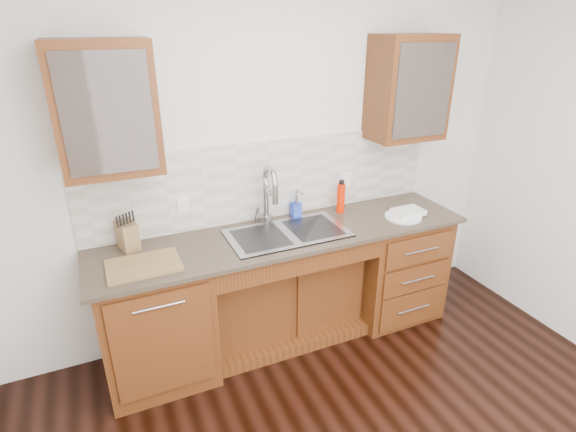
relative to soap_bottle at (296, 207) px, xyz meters
name	(u,v)px	position (x,y,z in m)	size (l,w,h in m)	color
wall_back	(266,159)	(-0.18, 0.13, 0.36)	(4.00, 0.10, 2.70)	silver
base_cabinet_left	(156,320)	(-1.13, -0.23, -0.55)	(0.70, 0.62, 0.88)	#593014
base_cabinet_center	(281,292)	(-0.18, -0.14, -0.64)	(1.20, 0.44, 0.70)	#593014
base_cabinet_right	(391,263)	(0.77, -0.23, -0.55)	(0.70, 0.62, 0.88)	#593014
countertop	(287,235)	(-0.18, -0.24, -0.09)	(2.70, 0.65, 0.03)	#84705B
backsplash	(270,180)	(-0.18, 0.07, 0.22)	(2.70, 0.02, 0.59)	beige
sink	(287,244)	(-0.18, -0.26, -0.16)	(0.84, 0.46, 0.19)	#9E9EA5
faucet	(266,198)	(-0.25, -0.03, 0.12)	(0.04, 0.04, 0.40)	#999993
filter_tap	(297,202)	(0.00, -0.02, 0.04)	(0.02, 0.02, 0.24)	#999993
upper_cabinet_left	(106,109)	(-1.23, -0.09, 0.84)	(0.55, 0.34, 0.75)	#593014
upper_cabinet_right	(408,88)	(0.87, -0.09, 0.84)	(0.55, 0.34, 0.75)	#593014
outlet_left	(183,205)	(-0.83, 0.06, 0.13)	(0.08, 0.01, 0.12)	white
outlet_right	(346,180)	(0.47, 0.06, 0.13)	(0.08, 0.01, 0.12)	white
soap_bottle	(296,207)	(0.00, 0.00, 0.00)	(0.07, 0.07, 0.16)	blue
water_bottle	(341,198)	(0.35, -0.07, 0.04)	(0.06, 0.06, 0.23)	red
plate	(403,217)	(0.73, -0.36, -0.07)	(0.28, 0.28, 0.02)	white
dish_towel	(408,212)	(0.79, -0.34, -0.04)	(0.22, 0.16, 0.04)	white
knife_block	(127,235)	(-1.22, -0.04, 0.02)	(0.10, 0.17, 0.19)	brown
cutting_board	(144,265)	(-1.17, -0.33, -0.07)	(0.43, 0.30, 0.02)	olive
cup_left_a	(97,119)	(-1.29, -0.09, 0.79)	(0.13, 0.13, 0.10)	white
cup_left_b	(124,117)	(-1.14, -0.09, 0.79)	(0.11, 0.11, 0.10)	white
cup_right_a	(393,97)	(0.74, -0.09, 0.78)	(0.11, 0.11, 0.09)	white
cup_right_b	(417,95)	(0.96, -0.09, 0.78)	(0.10, 0.10, 0.09)	white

